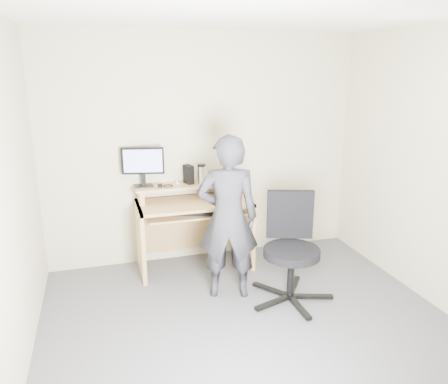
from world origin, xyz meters
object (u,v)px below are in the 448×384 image
office_chair (291,244)px  person (228,218)px  desk (193,217)px  monitor (143,163)px

office_chair → person: bearing=177.1°
office_chair → person: person is taller
desk → person: size_ratio=0.77×
monitor → person: size_ratio=0.28×
monitor → person: 1.15m
person → monitor: bearing=-38.5°
office_chair → monitor: bearing=156.6°
person → office_chair: bearing=172.8°
desk → monitor: size_ratio=2.73×
desk → office_chair: bearing=-53.5°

